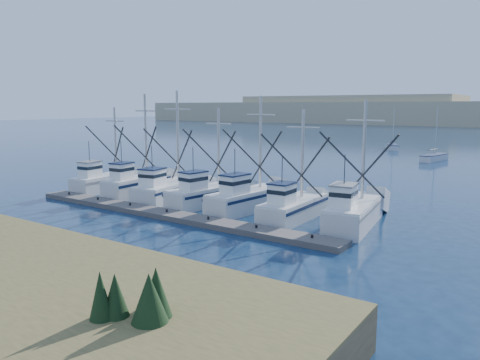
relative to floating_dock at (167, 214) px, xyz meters
name	(u,v)px	position (x,y,z in m)	size (l,w,h in m)	color
ground	(196,252)	(7.22, -5.34, -0.19)	(500.00, 500.00, 0.00)	#0D223D
floating_dock	(167,214)	(0.00, 0.00, 0.00)	(28.32, 1.89, 0.38)	#5B5551
trawler_fleet	(209,194)	(0.21, 4.88, 0.79)	(28.44, 8.68, 9.51)	silver
sailboat_near	(434,158)	(8.39, 49.25, 0.30)	(2.85, 6.78, 8.10)	silver
sailboat_far	(392,147)	(-2.43, 64.59, 0.31)	(3.84, 6.01, 8.10)	silver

